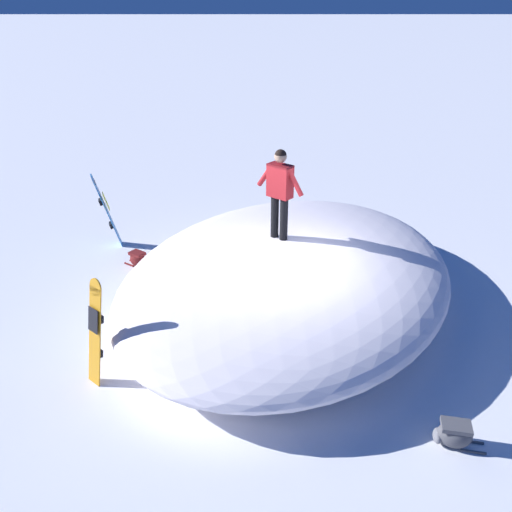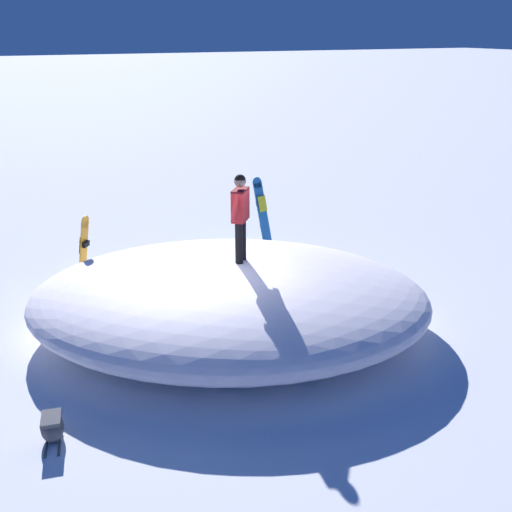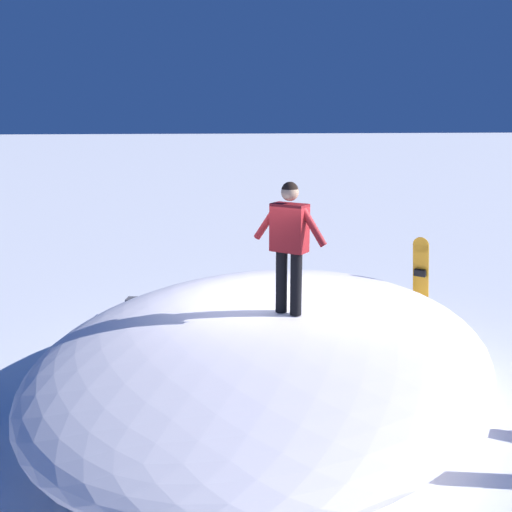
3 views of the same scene
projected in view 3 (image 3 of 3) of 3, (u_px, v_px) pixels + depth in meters
The scene contains 5 objects.
ground at pixel (268, 374), 8.42m from camera, with size 240.00×240.00×0.00m, color white.
snow_mound at pixel (270, 350), 7.70m from camera, with size 7.14×5.41×1.20m, color white.
snowboarder_standing at pixel (289, 237), 7.07m from camera, with size 0.69×0.80×1.59m.
snowboard_primary_upright at pixel (421, 282), 9.97m from camera, with size 0.40×0.39×1.62m.
backpack_far at pixel (138, 307), 10.78m from camera, with size 0.38×0.67×0.35m.
Camera 3 is at (-7.73, 1.19, 3.52)m, focal length 42.24 mm.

